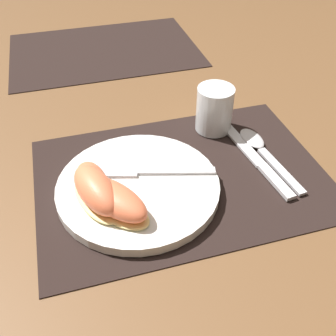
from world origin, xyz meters
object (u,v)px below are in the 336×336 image
Objects in this scene: juice_glass at (214,111)px; citrus_wedge_2 at (113,200)px; plate at (138,187)px; spoon at (259,146)px; citrus_wedge_1 at (96,191)px; fork at (143,171)px; citrus_wedge_0 at (92,186)px; knife at (257,160)px.

citrus_wedge_2 is (-0.22, -0.17, -0.00)m from juice_glass.
plate reaches higher than spoon.
spoon is 0.30m from citrus_wedge_1.
plate is 0.03m from fork.
citrus_wedge_0 reaches higher than spoon.
knife is at bearing -2.62° from fork.
juice_glass reaches higher than citrus_wedge_2.
juice_glass is 0.10m from spoon.
citrus_wedge_2 is at bearing -56.12° from citrus_wedge_0.
fork is (-0.20, 0.01, 0.02)m from knife.
citrus_wedge_2 is at bearing -43.83° from citrus_wedge_1.
citrus_wedge_2 is at bearing -137.45° from plate.
juice_glass is at bearing 107.86° from knife.
spoon is at bearing 57.97° from knife.
knife is at bearing 12.15° from citrus_wedge_2.
citrus_wedge_0 is 0.77× the size of citrus_wedge_2.
citrus_wedge_1 is 0.91× the size of citrus_wedge_2.
citrus_wedge_1 is at bearing 136.17° from citrus_wedge_2.
citrus_wedge_0 is (-0.24, -0.13, -0.00)m from juice_glass.
spoon is 1.49× the size of citrus_wedge_1.
citrus_wedge_1 is (-0.27, -0.03, 0.03)m from knife.
knife is 0.26m from citrus_wedge_2.
knife is at bearing -122.03° from spoon.
plate is at bearing -143.80° from juice_glass.
plate reaches higher than knife.
citrus_wedge_0 is at bearing -161.50° from fork.
citrus_wedge_0 is (-0.28, -0.02, 0.03)m from knife.
juice_glass is 0.68× the size of citrus_wedge_1.
fork is (0.01, 0.02, 0.01)m from plate.
citrus_wedge_2 is (0.02, -0.04, -0.00)m from citrus_wedge_0.
spoon is at bearing 17.46° from citrus_wedge_2.
spoon is (0.06, -0.08, -0.03)m from juice_glass.
citrus_wedge_1 reaches higher than knife.
juice_glass reaches higher than spoon.
plate is 0.07m from citrus_wedge_2.
spoon is at bearing 11.16° from plate.
juice_glass is 0.19m from fork.
citrus_wedge_2 reaches higher than knife.
citrus_wedge_1 is (-0.06, -0.02, 0.03)m from plate.
juice_glass reaches higher than plate.
citrus_wedge_1 is at bearing -172.72° from knife.
plate is at bearing -168.84° from spoon.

